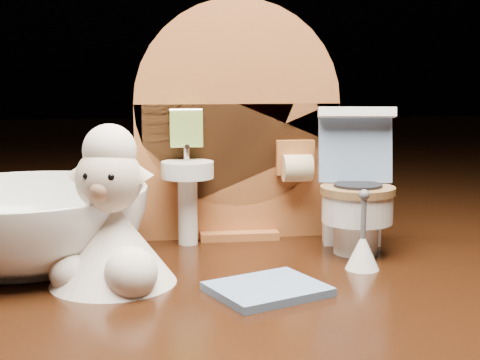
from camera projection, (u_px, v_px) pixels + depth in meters
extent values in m
cube|color=#381709|center=(251.00, 347.00, 0.38)|extent=(2.50, 2.50, 0.10)
cube|color=#A65D2D|center=(237.00, 170.00, 0.43)|extent=(0.13, 0.02, 0.09)
cylinder|color=#A65D2D|center=(237.00, 103.00, 0.42)|extent=(0.13, 0.02, 0.13)
cube|color=#A65D2D|center=(237.00, 232.00, 0.44)|extent=(0.05, 0.04, 0.01)
cylinder|color=white|center=(188.00, 209.00, 0.41)|extent=(0.01, 0.01, 0.04)
cylinder|color=white|center=(187.00, 170.00, 0.40)|extent=(0.03, 0.03, 0.01)
cylinder|color=silver|center=(187.00, 152.00, 0.41)|extent=(0.00, 0.00, 0.01)
cube|color=#83A346|center=(186.00, 129.00, 0.41)|extent=(0.02, 0.01, 0.02)
cube|color=#A65D2D|center=(295.00, 158.00, 0.42)|extent=(0.02, 0.01, 0.02)
cylinder|color=beige|center=(297.00, 168.00, 0.42)|extent=(0.02, 0.02, 0.02)
cylinder|color=white|center=(356.00, 237.00, 0.39)|extent=(0.03, 0.03, 0.02)
cylinder|color=white|center=(357.00, 208.00, 0.39)|extent=(0.04, 0.04, 0.02)
cylinder|color=brown|center=(358.00, 190.00, 0.38)|extent=(0.04, 0.04, 0.00)
cube|color=white|center=(352.00, 203.00, 0.41)|extent=(0.04, 0.02, 0.05)
cube|color=#6682A7|center=(355.00, 147.00, 0.40)|extent=(0.04, 0.02, 0.04)
cube|color=white|center=(357.00, 112.00, 0.39)|extent=(0.05, 0.02, 0.01)
cylinder|color=gold|center=(369.00, 151.00, 0.41)|extent=(0.01, 0.01, 0.01)
cube|color=#6682A7|center=(267.00, 289.00, 0.32)|extent=(0.06, 0.06, 0.00)
cone|color=white|center=(363.00, 251.00, 0.36)|extent=(0.02, 0.02, 0.02)
cylinder|color=#59595B|center=(364.00, 218.00, 0.36)|extent=(0.00, 0.00, 0.02)
sphere|color=#59595B|center=(364.00, 195.00, 0.35)|extent=(0.01, 0.01, 0.01)
cone|color=white|center=(112.00, 242.00, 0.33)|extent=(0.06, 0.06, 0.04)
sphere|color=white|center=(131.00, 273.00, 0.32)|extent=(0.03, 0.03, 0.03)
sphere|color=white|center=(71.00, 272.00, 0.33)|extent=(0.02, 0.02, 0.02)
sphere|color=beige|center=(109.00, 179.00, 0.33)|extent=(0.03, 0.03, 0.03)
sphere|color=tan|center=(101.00, 190.00, 0.32)|extent=(0.01, 0.01, 0.01)
sphere|color=white|center=(110.00, 151.00, 0.33)|extent=(0.03, 0.03, 0.03)
cone|color=beige|center=(81.00, 169.00, 0.33)|extent=(0.02, 0.01, 0.02)
cone|color=beige|center=(139.00, 171.00, 0.33)|extent=(0.02, 0.01, 0.02)
sphere|color=black|center=(87.00, 177.00, 0.31)|extent=(0.00, 0.00, 0.00)
sphere|color=black|center=(111.00, 177.00, 0.31)|extent=(0.00, 0.00, 0.00)
imported|color=white|center=(25.00, 226.00, 0.37)|extent=(0.16, 0.16, 0.04)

